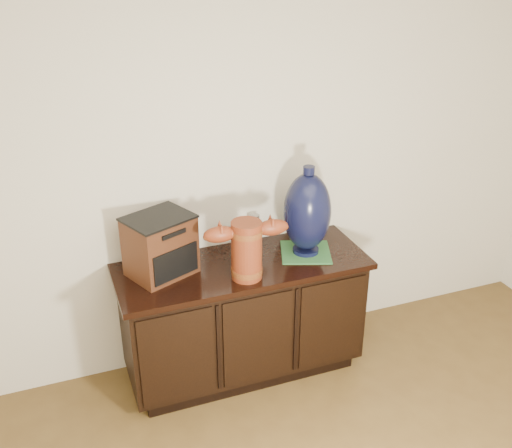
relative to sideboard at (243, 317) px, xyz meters
name	(u,v)px	position (x,y,z in m)	size (l,w,h in m)	color
sideboard	(243,317)	(0.00, 0.00, 0.00)	(1.46, 0.56, 0.75)	black
terracotta_vessel	(247,247)	(-0.03, -0.15, 0.56)	(0.47, 0.18, 0.34)	maroon
tv_radio	(160,246)	(-0.45, 0.06, 0.54)	(0.43, 0.39, 0.35)	#401F10
green_mat	(306,252)	(0.40, -0.01, 0.37)	(0.29, 0.29, 0.01)	#2A5D2D
lamp_base	(307,212)	(0.40, -0.01, 0.63)	(0.36, 0.36, 0.54)	black
spray_can	(255,230)	(0.15, 0.21, 0.46)	(0.07, 0.07, 0.19)	#530E15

